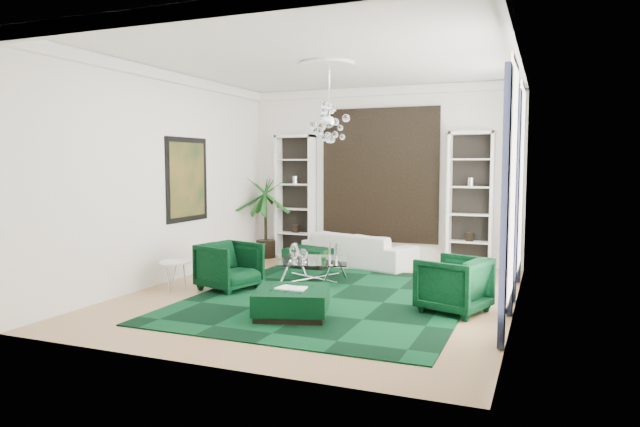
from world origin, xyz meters
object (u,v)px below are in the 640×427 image
at_px(ottoman_side, 311,257).
at_px(palm, 265,205).
at_px(armchair_right, 454,285).
at_px(side_table, 175,276).
at_px(coffee_table, 314,271).
at_px(armchair_left, 229,266).
at_px(ottoman_front, 292,303).
at_px(sofa, 359,249).

distance_m(ottoman_side, palm, 1.87).
relative_size(armchair_right, side_table, 1.72).
bearing_deg(armchair_right, coffee_table, -95.65).
xyz_separation_m(armchair_left, ottoman_side, (0.44, 2.55, -0.21)).
bearing_deg(side_table, palm, 92.83).
relative_size(ottoman_front, palm, 0.42).
xyz_separation_m(ottoman_side, ottoman_front, (1.27, -3.73, 0.00)).
relative_size(armchair_right, ottoman_front, 0.89).
height_order(armchair_left, armchair_right, same).
bearing_deg(armchair_right, ottoman_side, -109.85).
distance_m(sofa, side_table, 4.06).
distance_m(sofa, palm, 2.47).
distance_m(armchair_right, ottoman_front, 2.35).
distance_m(armchair_right, side_table, 4.60).
height_order(armchair_left, coffee_table, armchair_left).
height_order(sofa, ottoman_front, sofa).
relative_size(ottoman_side, side_table, 1.73).
relative_size(sofa, coffee_table, 2.00).
xyz_separation_m(ottoman_side, side_table, (-1.24, -2.98, 0.05)).
bearing_deg(ottoman_side, side_table, -112.53).
relative_size(ottoman_side, palm, 0.38).
height_order(side_table, palm, palm).
xyz_separation_m(armchair_left, ottoman_front, (1.72, -1.18, -0.21)).
relative_size(coffee_table, palm, 0.50).
height_order(armchair_right, palm, palm).
height_order(sofa, armchair_left, armchair_left).
bearing_deg(side_table, coffee_table, 39.20).
bearing_deg(coffee_table, palm, 134.38).
xyz_separation_m(armchair_right, side_table, (-4.58, -0.35, -0.16)).
height_order(armchair_left, palm, palm).
bearing_deg(ottoman_side, sofa, 27.92).
xyz_separation_m(sofa, palm, (-2.31, 0.21, 0.85)).
distance_m(armchair_left, side_table, 0.92).
bearing_deg(sofa, ottoman_side, 44.76).
bearing_deg(palm, ottoman_front, -58.64).
distance_m(coffee_table, ottoman_side, 1.58).
distance_m(armchair_left, ottoman_side, 2.60).
bearing_deg(armchair_left, sofa, -7.90).
distance_m(coffee_table, ottoman_front, 2.38).
bearing_deg(side_table, sofa, 58.35).
xyz_separation_m(ottoman_front, palm, (-2.69, 4.42, 1.00)).
bearing_deg(sofa, coffee_table, 99.81).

